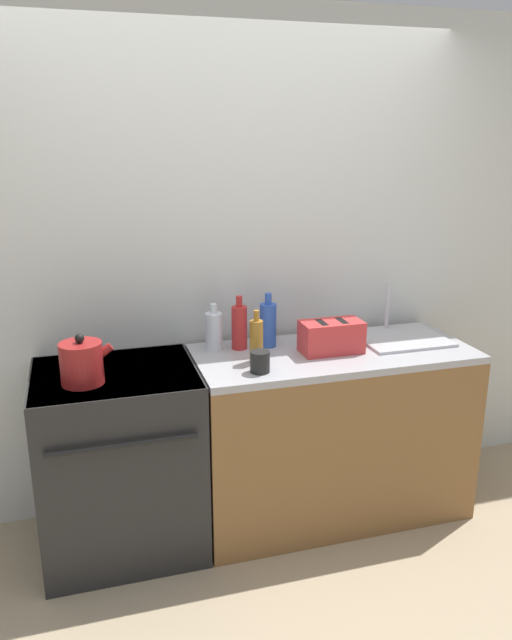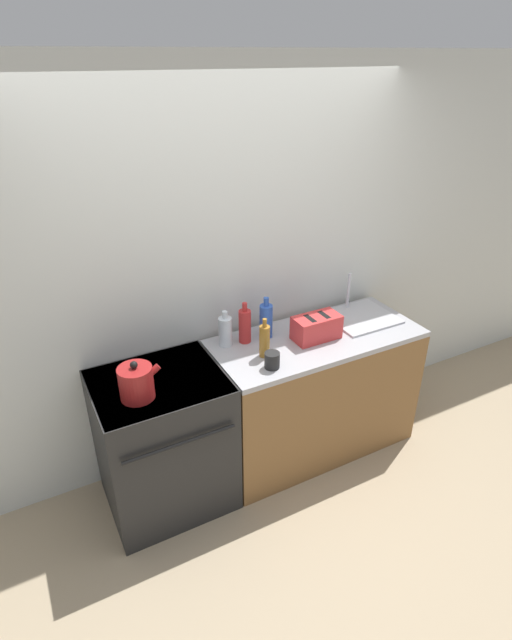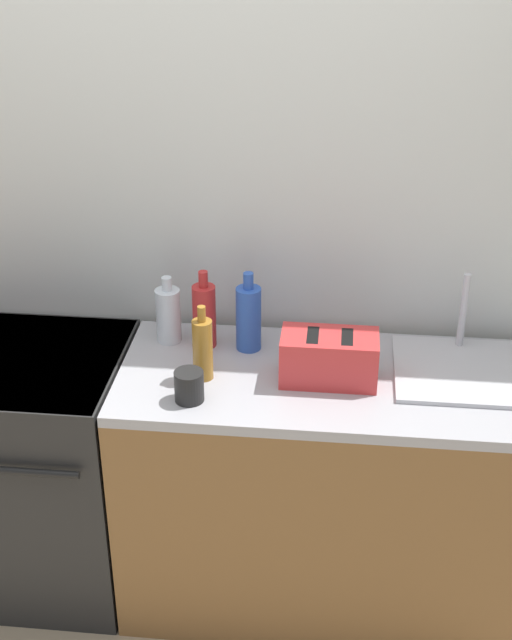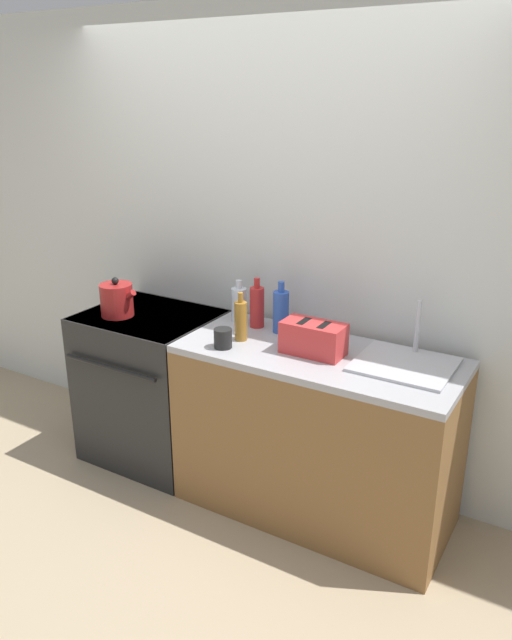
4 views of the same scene
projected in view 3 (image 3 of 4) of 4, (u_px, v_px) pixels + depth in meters
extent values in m
cube|color=silver|center=(197.00, 218.00, 3.08)|extent=(8.00, 0.05, 2.60)
cube|color=black|center=(26.00, 468.00, 3.21)|extent=(0.75, 0.63, 0.92)
cube|color=black|center=(9.00, 360.00, 2.99)|extent=(0.74, 0.62, 0.02)
cylinder|color=black|center=(46.00, 383.00, 2.86)|extent=(0.20, 0.20, 0.01)
cylinder|color=black|center=(70.00, 343.00, 3.09)|extent=(0.20, 0.20, 0.01)
cube|color=brown|center=(330.00, 493.00, 3.11)|extent=(1.42, 0.62, 0.88)
cube|color=#A3A3A8|center=(336.00, 382.00, 2.89)|extent=(1.42, 0.62, 0.04)
cube|color=red|center=(329.00, 358.00, 2.83)|extent=(0.31, 0.16, 0.16)
cube|color=black|center=(313.00, 336.00, 2.80)|extent=(0.04, 0.11, 0.01)
cube|color=black|center=(347.00, 338.00, 2.79)|extent=(0.04, 0.11, 0.01)
cube|color=#B7B7BC|center=(464.00, 371.00, 2.90)|extent=(0.45, 0.41, 0.01)
cylinder|color=silver|center=(463.00, 312.00, 2.98)|extent=(0.02, 0.02, 0.28)
cylinder|color=#2D56B7|center=(249.00, 319.00, 3.00)|extent=(0.09, 0.09, 0.23)
cylinder|color=#2D56B7|center=(248.00, 281.00, 2.93)|extent=(0.03, 0.03, 0.06)
cylinder|color=#B72828|center=(204.00, 316.00, 3.01)|extent=(0.08, 0.08, 0.22)
cylinder|color=#B72828|center=(203.00, 279.00, 2.95)|extent=(0.03, 0.03, 0.06)
cylinder|color=#9E6B23|center=(203.00, 350.00, 2.83)|extent=(0.07, 0.07, 0.21)
cylinder|color=#9E6B23|center=(202.00, 314.00, 2.77)|extent=(0.03, 0.03, 0.05)
cylinder|color=silver|center=(168.00, 315.00, 3.05)|extent=(0.09, 0.09, 0.19)
cylinder|color=silver|center=(167.00, 284.00, 2.99)|extent=(0.03, 0.03, 0.05)
cylinder|color=black|center=(189.00, 386.00, 2.74)|extent=(0.09, 0.09, 0.10)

